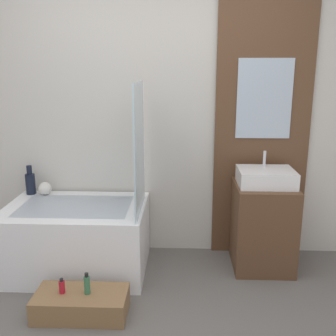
% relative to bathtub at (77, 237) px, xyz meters
% --- Properties ---
extents(wall_tiled_back, '(4.20, 0.06, 2.60)m').
position_rel_bathtub_xyz_m(wall_tiled_back, '(0.63, 0.45, 1.01)').
color(wall_tiled_back, beige).
rests_on(wall_tiled_back, ground_plane).
extents(wall_wood_accent, '(0.82, 0.04, 2.60)m').
position_rel_bathtub_xyz_m(wall_wood_accent, '(1.58, 0.40, 1.02)').
color(wall_wood_accent, brown).
rests_on(wall_wood_accent, ground_plane).
extents(bathtub, '(1.16, 0.80, 0.57)m').
position_rel_bathtub_xyz_m(bathtub, '(0.00, 0.00, 0.00)').
color(bathtub, white).
rests_on(bathtub, ground_plane).
extents(glass_shower_screen, '(0.01, 0.63, 1.01)m').
position_rel_bathtub_xyz_m(glass_shower_screen, '(0.55, -0.07, 0.79)').
color(glass_shower_screen, silver).
rests_on(glass_shower_screen, bathtub).
extents(wooden_step_bench, '(0.64, 0.32, 0.16)m').
position_rel_bathtub_xyz_m(wooden_step_bench, '(0.19, -0.65, -0.20)').
color(wooden_step_bench, olive).
rests_on(wooden_step_bench, ground_plane).
extents(vanity_cabinet, '(0.49, 0.52, 0.73)m').
position_rel_bathtub_xyz_m(vanity_cabinet, '(1.58, 0.12, 0.08)').
color(vanity_cabinet, brown).
rests_on(vanity_cabinet, ground_plane).
extents(sink, '(0.46, 0.36, 0.27)m').
position_rel_bathtub_xyz_m(sink, '(1.58, 0.12, 0.51)').
color(sink, white).
rests_on(sink, vanity_cabinet).
extents(vase_tall_dark, '(0.09, 0.09, 0.26)m').
position_rel_bathtub_xyz_m(vase_tall_dark, '(-0.49, 0.31, 0.39)').
color(vase_tall_dark, black).
rests_on(vase_tall_dark, bathtub).
extents(vase_round_light, '(0.12, 0.12, 0.12)m').
position_rel_bathtub_xyz_m(vase_round_light, '(-0.35, 0.29, 0.34)').
color(vase_round_light, silver).
rests_on(vase_round_light, bathtub).
extents(bottle_soap_primary, '(0.04, 0.04, 0.11)m').
position_rel_bathtub_xyz_m(bottle_soap_primary, '(0.06, -0.65, -0.07)').
color(bottle_soap_primary, '#B21928').
rests_on(bottle_soap_primary, wooden_step_bench).
extents(bottle_soap_secondary, '(0.04, 0.04, 0.16)m').
position_rel_bathtub_xyz_m(bottle_soap_secondary, '(0.24, -0.65, -0.05)').
color(bottle_soap_secondary, '#38704C').
rests_on(bottle_soap_secondary, wooden_step_bench).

